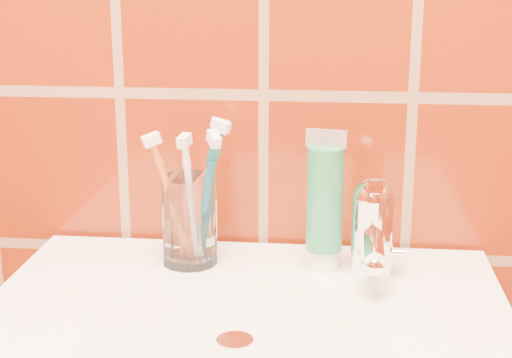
# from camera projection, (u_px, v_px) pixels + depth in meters

# --- Properties ---
(glass_tumbler) EXTENTS (0.08, 0.08, 0.11)m
(glass_tumbler) POSITION_uv_depth(u_px,v_px,m) (189.00, 220.00, 0.94)
(glass_tumbler) COLOR white
(glass_tumbler) RESTS_ON pedestal_sink
(toothpaste_tube) EXTENTS (0.05, 0.04, 0.17)m
(toothpaste_tube) POSITION_uv_depth(u_px,v_px,m) (325.00, 205.00, 0.91)
(toothpaste_tube) COLOR white
(toothpaste_tube) RESTS_ON pedestal_sink
(faucet) EXTENTS (0.05, 0.11, 0.12)m
(faucet) POSITION_uv_depth(u_px,v_px,m) (373.00, 225.00, 0.89)
(faucet) COLOR white
(faucet) RESTS_ON pedestal_sink
(toothbrush_0) EXTENTS (0.12, 0.16, 0.20)m
(toothbrush_0) POSITION_uv_depth(u_px,v_px,m) (205.00, 201.00, 0.90)
(toothbrush_0) COLOR #0C516B
(toothbrush_0) RESTS_ON glass_tumbler
(toothbrush_1) EXTENTS (0.13, 0.12, 0.19)m
(toothbrush_1) POSITION_uv_depth(u_px,v_px,m) (203.00, 190.00, 0.95)
(toothbrush_1) COLOR orange
(toothbrush_1) RESTS_ON glass_tumbler
(toothbrush_2) EXTENTS (0.11, 0.10, 0.18)m
(toothbrush_2) POSITION_uv_depth(u_px,v_px,m) (173.00, 202.00, 0.91)
(toothbrush_2) COLOR #CB5223
(toothbrush_2) RESTS_ON glass_tumbler
(toothbrush_3) EXTENTS (0.10, 0.09, 0.19)m
(toothbrush_3) POSITION_uv_depth(u_px,v_px,m) (207.00, 193.00, 0.92)
(toothbrush_3) COLOR #0D5E70
(toothbrush_3) RESTS_ON glass_tumbler
(toothbrush_4) EXTENTS (0.05, 0.09, 0.18)m
(toothbrush_4) POSITION_uv_depth(u_px,v_px,m) (191.00, 202.00, 0.91)
(toothbrush_4) COLOR white
(toothbrush_4) RESTS_ON glass_tumbler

